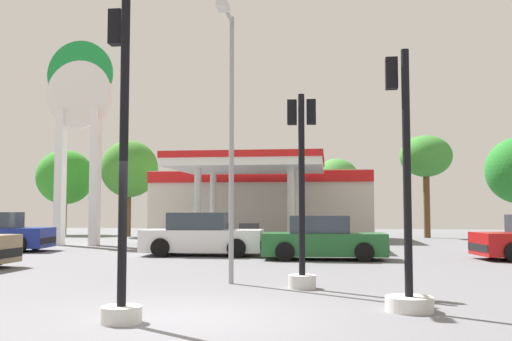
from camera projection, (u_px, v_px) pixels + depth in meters
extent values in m
plane|color=slate|center=(188.00, 317.00, 9.42)|extent=(90.00, 90.00, 0.00)
cube|color=beige|center=(265.00, 206.00, 34.60)|extent=(12.32, 6.58, 3.90)
cube|color=red|center=(258.00, 176.00, 31.40)|extent=(12.32, 0.12, 0.60)
cube|color=white|center=(249.00, 166.00, 28.00)|extent=(7.07, 6.42, 0.35)
cube|color=red|center=(249.00, 160.00, 28.02)|extent=(7.17, 6.52, 0.30)
cylinder|color=silver|center=(198.00, 208.00, 26.38)|extent=(0.32, 0.32, 3.66)
cylinder|color=silver|center=(291.00, 208.00, 25.85)|extent=(0.32, 0.32, 3.66)
cylinder|color=silver|center=(213.00, 208.00, 29.87)|extent=(0.32, 0.32, 3.66)
cylinder|color=silver|center=(295.00, 208.00, 29.34)|extent=(0.32, 0.32, 3.66)
cube|color=#4C4C51|center=(249.00, 235.00, 27.77)|extent=(0.90, 0.60, 1.10)
cube|color=white|center=(60.00, 177.00, 29.03)|extent=(0.40, 0.56, 6.78)
cube|color=white|center=(95.00, 177.00, 28.80)|extent=(0.40, 0.56, 6.78)
cylinder|color=white|center=(79.00, 94.00, 29.19)|extent=(3.41, 0.22, 3.41)
cylinder|color=#198C38|center=(80.00, 74.00, 29.28)|extent=(3.41, 0.22, 3.41)
cube|color=white|center=(80.00, 85.00, 29.29)|extent=(3.13, 0.08, 0.61)
cylinder|color=black|center=(491.00, 249.00, 21.13)|extent=(0.69, 0.32, 0.67)
cube|color=black|center=(479.00, 247.00, 20.23)|extent=(0.36, 1.75, 0.25)
cube|color=black|center=(4.00, 254.00, 17.00)|extent=(0.16, 1.83, 0.26)
cylinder|color=black|center=(360.00, 249.00, 21.19)|extent=(0.66, 0.24, 0.65)
cylinder|color=black|center=(364.00, 252.00, 19.44)|extent=(0.66, 0.24, 0.65)
cylinder|color=black|center=(288.00, 248.00, 21.46)|extent=(0.66, 0.24, 0.65)
cylinder|color=black|center=(285.00, 252.00, 19.72)|extent=(0.66, 0.24, 0.65)
cube|color=#1E5928|center=(324.00, 244.00, 20.47)|extent=(4.33, 1.89, 0.78)
cube|color=#2D3842|center=(320.00, 225.00, 20.53)|extent=(2.08, 1.64, 0.65)
cube|color=black|center=(385.00, 248.00, 20.24)|extent=(0.16, 1.71, 0.25)
cylinder|color=black|center=(36.00, 242.00, 25.43)|extent=(0.72, 0.32, 0.70)
cylinder|color=black|center=(18.00, 244.00, 23.55)|extent=(0.72, 0.32, 0.70)
cube|color=black|center=(47.00, 240.00, 24.49)|extent=(0.35, 1.83, 0.26)
cylinder|color=black|center=(242.00, 245.00, 23.08)|extent=(0.70, 0.27, 0.70)
cylinder|color=black|center=(237.00, 248.00, 21.22)|extent=(0.70, 0.27, 0.70)
cylinder|color=black|center=(172.00, 245.00, 23.32)|extent=(0.70, 0.27, 0.70)
cylinder|color=black|center=(160.00, 248.00, 21.46)|extent=(0.70, 0.27, 0.70)
cube|color=silver|center=(203.00, 240.00, 22.29)|extent=(4.64, 2.09, 0.83)
cube|color=#2D3842|center=(199.00, 222.00, 22.35)|extent=(2.24, 1.78, 0.70)
cube|color=black|center=(261.00, 244.00, 22.08)|extent=(0.20, 1.82, 0.26)
cylinder|color=silver|center=(302.00, 282.00, 12.90)|extent=(0.61, 0.61, 0.29)
cylinder|color=black|center=(302.00, 184.00, 13.05)|extent=(0.14, 0.14, 4.07)
cube|color=black|center=(292.00, 112.00, 13.35)|extent=(0.21, 0.20, 0.57)
sphere|color=red|center=(292.00, 106.00, 13.48)|extent=(0.15, 0.15, 0.15)
sphere|color=#D89E0C|center=(292.00, 113.00, 13.47)|extent=(0.15, 0.15, 0.15)
sphere|color=green|center=(292.00, 121.00, 13.46)|extent=(0.15, 0.15, 0.15)
cube|color=black|center=(311.00, 112.00, 13.29)|extent=(0.21, 0.20, 0.57)
sphere|color=red|center=(311.00, 105.00, 13.43)|extent=(0.15, 0.15, 0.15)
sphere|color=#D89E0C|center=(311.00, 113.00, 13.42)|extent=(0.15, 0.15, 0.15)
sphere|color=green|center=(311.00, 121.00, 13.40)|extent=(0.15, 0.15, 0.15)
cylinder|color=silver|center=(409.00, 304.00, 9.98)|extent=(0.82, 0.82, 0.25)
cylinder|color=black|center=(407.00, 171.00, 10.13)|extent=(0.14, 0.14, 4.32)
cube|color=black|center=(391.00, 73.00, 10.44)|extent=(0.21, 0.20, 0.57)
sphere|color=red|center=(391.00, 65.00, 10.57)|extent=(0.15, 0.15, 0.15)
sphere|color=#D89E0C|center=(391.00, 75.00, 10.56)|extent=(0.15, 0.15, 0.15)
sphere|color=green|center=(391.00, 85.00, 10.55)|extent=(0.15, 0.15, 0.15)
cylinder|color=silver|center=(121.00, 315.00, 8.93)|extent=(0.64, 0.64, 0.26)
cylinder|color=black|center=(124.00, 150.00, 9.10)|extent=(0.14, 0.14, 4.82)
cube|color=black|center=(116.00, 28.00, 9.43)|extent=(0.21, 0.20, 0.57)
sphere|color=red|center=(119.00, 19.00, 9.56)|extent=(0.15, 0.15, 0.15)
sphere|color=#D89E0C|center=(119.00, 30.00, 9.55)|extent=(0.15, 0.15, 0.15)
sphere|color=green|center=(119.00, 41.00, 9.54)|extent=(0.15, 0.15, 0.15)
cylinder|color=brown|center=(64.00, 216.00, 41.04)|extent=(0.31, 0.31, 2.57)
ellipsoid|color=#318C28|center=(65.00, 177.00, 41.23)|extent=(4.01, 4.01, 3.86)
cylinder|color=brown|center=(129.00, 213.00, 38.20)|extent=(0.28, 0.28, 3.05)
ellipsoid|color=#3B802A|center=(130.00, 169.00, 38.40)|extent=(3.75, 3.75, 3.75)
cylinder|color=brown|center=(246.00, 214.00, 39.89)|extent=(0.26, 0.26, 2.98)
ellipsoid|color=#277925|center=(247.00, 176.00, 40.06)|extent=(2.89, 2.89, 2.53)
cylinder|color=brown|center=(337.00, 216.00, 37.26)|extent=(0.31, 0.31, 2.71)
ellipsoid|color=#458B3B|center=(337.00, 179.00, 37.43)|extent=(2.80, 2.80, 2.57)
cylinder|color=brown|center=(427.00, 206.00, 36.59)|extent=(0.40, 0.40, 3.92)
ellipsoid|color=#398631|center=(426.00, 156.00, 36.80)|extent=(3.27, 3.27, 2.63)
cylinder|color=gray|center=(231.00, 148.00, 13.96)|extent=(0.12, 0.12, 6.44)
cylinder|color=gray|center=(227.00, 13.00, 13.58)|extent=(0.09, 1.20, 0.09)
cube|color=beige|center=(223.00, 6.00, 12.98)|extent=(0.24, 0.44, 0.16)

